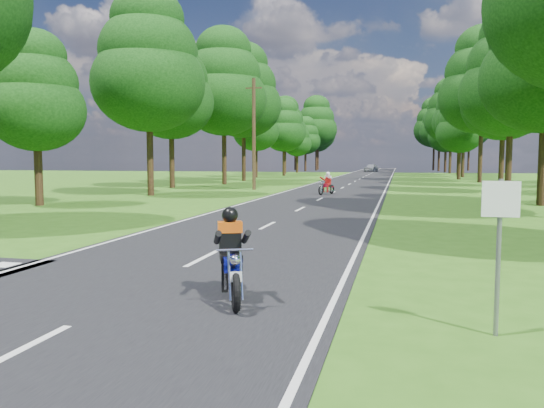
# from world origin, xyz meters

# --- Properties ---
(ground) EXTENTS (160.00, 160.00, 0.00)m
(ground) POSITION_xyz_m (0.00, 0.00, 0.00)
(ground) COLOR #2E5C15
(ground) RESTS_ON ground
(main_road) EXTENTS (7.00, 140.00, 0.02)m
(main_road) POSITION_xyz_m (0.00, 50.00, 0.01)
(main_road) COLOR black
(main_road) RESTS_ON ground
(road_markings) EXTENTS (7.40, 140.00, 0.01)m
(road_markings) POSITION_xyz_m (-0.14, 48.13, 0.02)
(road_markings) COLOR silver
(road_markings) RESTS_ON main_road
(treeline) EXTENTS (40.00, 115.35, 14.78)m
(treeline) POSITION_xyz_m (1.43, 60.06, 8.25)
(treeline) COLOR black
(treeline) RESTS_ON ground
(telegraph_pole) EXTENTS (1.20, 0.26, 8.00)m
(telegraph_pole) POSITION_xyz_m (-6.00, 28.00, 4.07)
(telegraph_pole) COLOR #382616
(telegraph_pole) RESTS_ON ground
(road_sign) EXTENTS (0.45, 0.07, 2.00)m
(road_sign) POSITION_xyz_m (5.50, -2.01, 1.34)
(road_sign) COLOR slate
(road_sign) RESTS_ON ground
(rider_near_blue) EXTENTS (1.22, 1.84, 1.46)m
(rider_near_blue) POSITION_xyz_m (1.70, -1.16, 0.75)
(rider_near_blue) COLOR navy
(rider_near_blue) RESTS_ON main_road
(rider_far_red) EXTENTS (1.13, 1.79, 1.42)m
(rider_far_red) POSITION_xyz_m (-0.16, 23.93, 0.73)
(rider_far_red) COLOR maroon
(rider_far_red) RESTS_ON main_road
(distant_car) EXTENTS (2.54, 4.47, 1.43)m
(distant_car) POSITION_xyz_m (-0.50, 84.22, 0.74)
(distant_car) COLOR #A9ACB0
(distant_car) RESTS_ON main_road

